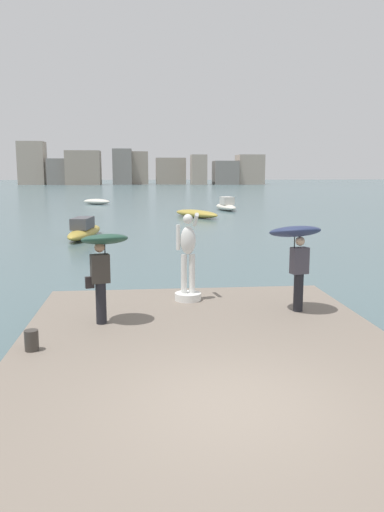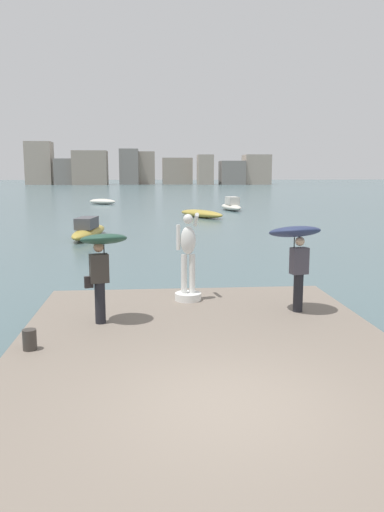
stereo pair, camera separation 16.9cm
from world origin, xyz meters
name	(u,v)px [view 2 (the right image)]	position (x,y,z in m)	size (l,w,h in m)	color
ground_plane	(160,212)	(0.00, 40.00, 0.00)	(400.00, 400.00, 0.00)	#4C666B
pier	(209,363)	(0.00, 2.04, 0.20)	(7.23, 10.07, 0.40)	slate
statue_white_figure	(188,266)	(-0.08, 5.77, 1.27)	(0.66, 0.89, 2.19)	white
onlooker_left	(102,254)	(-2.01, 4.02, 1.88)	(1.19, 1.21, 1.97)	black
onlooker_right	(296,242)	(2.25, 4.52, 2.01)	(1.37, 1.39, 2.06)	black
mooring_bollard	(30,340)	(-3.20, 2.43, 0.59)	(0.25, 0.25, 0.38)	#38332D
boat_near	(201,214)	(3.14, 33.63, 0.30)	(3.81, 5.00, 0.60)	#B2993D
boat_far	(231,206)	(6.76, 40.97, 0.45)	(1.97, 4.63, 1.28)	silver
boat_leftward	(103,202)	(-6.19, 51.43, 0.30)	(3.61, 2.88, 0.61)	silver
boat_rightward	(88,230)	(-4.34, 21.53, 0.42)	(1.91, 5.61, 1.15)	#B2993D
distant_skyline	(142,169)	(-2.66, 145.03, 4.62)	(70.97, 12.10, 12.27)	#A89989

